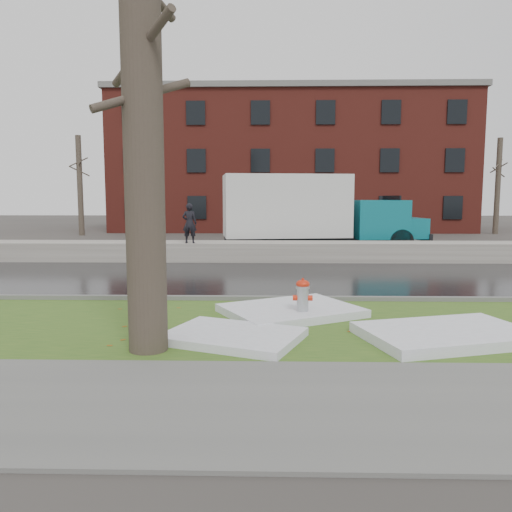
{
  "coord_description": "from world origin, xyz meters",
  "views": [
    {
      "loc": [
        0.31,
        -10.67,
        2.46
      ],
      "look_at": [
        0.02,
        1.86,
        1.0
      ],
      "focal_mm": 35.0,
      "sensor_mm": 36.0,
      "label": 1
    }
  ],
  "objects_px": {
    "fire_hydrant": "(303,297)",
    "box_truck": "(310,212)",
    "worker": "(189,223)",
    "tree": "(142,101)"
  },
  "relations": [
    {
      "from": "tree",
      "to": "worker",
      "type": "relative_size",
      "value": 5.08
    },
    {
      "from": "box_truck",
      "to": "worker",
      "type": "height_order",
      "value": "box_truck"
    },
    {
      "from": "fire_hydrant",
      "to": "tree",
      "type": "relative_size",
      "value": 0.11
    },
    {
      "from": "box_truck",
      "to": "tree",
      "type": "bearing_deg",
      "value": -112.69
    },
    {
      "from": "fire_hydrant",
      "to": "worker",
      "type": "height_order",
      "value": "worker"
    },
    {
      "from": "fire_hydrant",
      "to": "box_truck",
      "type": "height_order",
      "value": "box_truck"
    },
    {
      "from": "worker",
      "to": "tree",
      "type": "bearing_deg",
      "value": 99.6
    },
    {
      "from": "box_truck",
      "to": "worker",
      "type": "relative_size",
      "value": 6.94
    },
    {
      "from": "tree",
      "to": "box_truck",
      "type": "relative_size",
      "value": 0.73
    },
    {
      "from": "tree",
      "to": "worker",
      "type": "bearing_deg",
      "value": 95.46
    }
  ]
}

